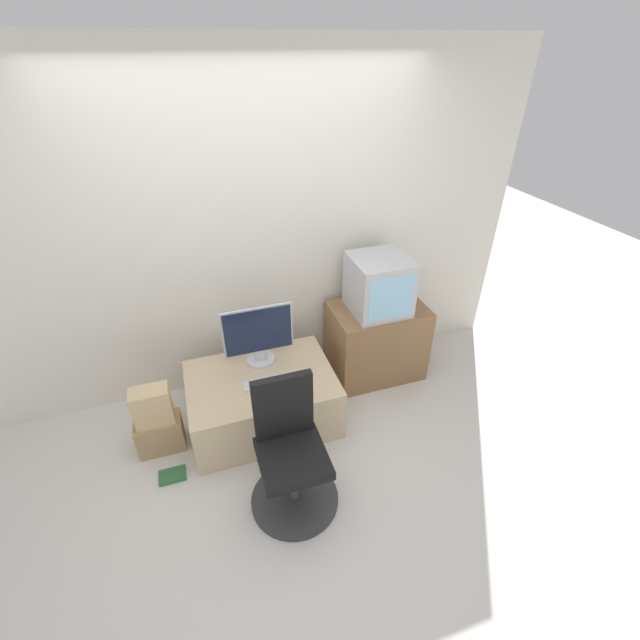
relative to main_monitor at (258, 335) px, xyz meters
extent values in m
plane|color=beige|center=(0.12, -0.92, -0.68)|extent=(12.00, 12.00, 0.00)
cube|color=silver|center=(0.12, 0.40, 0.62)|extent=(4.40, 0.05, 2.60)
cube|color=#CCB289|center=(-0.05, -0.20, -0.46)|extent=(1.09, 0.77, 0.44)
cube|color=olive|center=(1.03, 0.07, -0.34)|extent=(0.79, 0.53, 0.68)
cylinder|color=silver|center=(0.00, 0.00, -0.23)|extent=(0.22, 0.22, 0.02)
cylinder|color=silver|center=(0.00, 0.00, -0.18)|extent=(0.09, 0.09, 0.08)
cube|color=silver|center=(0.00, 0.00, 0.05)|extent=(0.54, 0.01, 0.39)
cube|color=#19233D|center=(0.00, 0.00, 0.05)|extent=(0.51, 0.02, 0.37)
cube|color=silver|center=(-0.02, -0.28, -0.23)|extent=(0.34, 0.10, 0.01)
ellipsoid|color=#4C4C51|center=(0.21, -0.28, -0.22)|extent=(0.06, 0.03, 0.03)
cube|color=#B7B7BC|center=(1.01, 0.06, 0.23)|extent=(0.45, 0.45, 0.46)
cube|color=#8CC6E5|center=(1.01, -0.16, 0.23)|extent=(0.37, 0.01, 0.36)
cylinder|color=#333333|center=(-0.01, -0.97, -0.66)|extent=(0.57, 0.57, 0.03)
cylinder|color=#4C4C51|center=(-0.01, -0.97, -0.47)|extent=(0.05, 0.05, 0.36)
cube|color=black|center=(-0.01, -0.97, -0.26)|extent=(0.41, 0.41, 0.07)
cube|color=black|center=(-0.01, -0.79, 0.01)|extent=(0.37, 0.05, 0.46)
cube|color=#A3845B|center=(-0.82, -0.23, -0.54)|extent=(0.32, 0.20, 0.27)
cube|color=#D1B27F|center=(-0.82, -0.23, -0.26)|extent=(0.26, 0.15, 0.29)
cube|color=#2D6638|center=(-0.77, -0.53, -0.67)|extent=(0.18, 0.12, 0.02)
camera|label=1|loc=(-0.39, -2.64, 1.88)|focal=24.00mm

